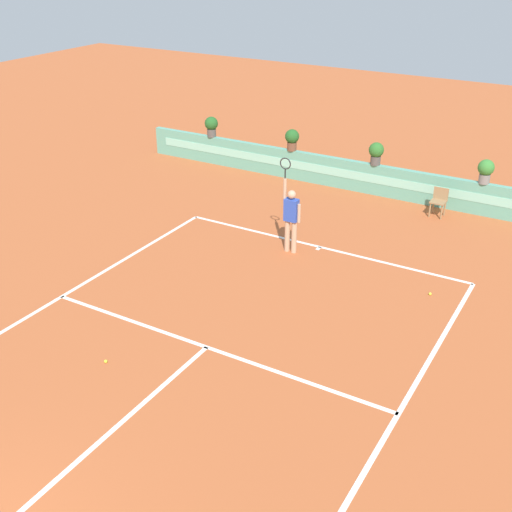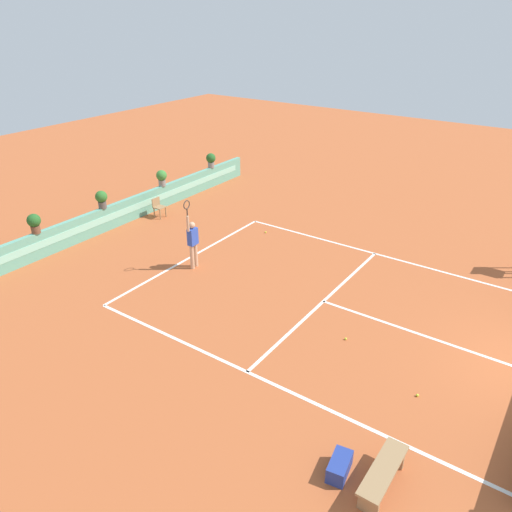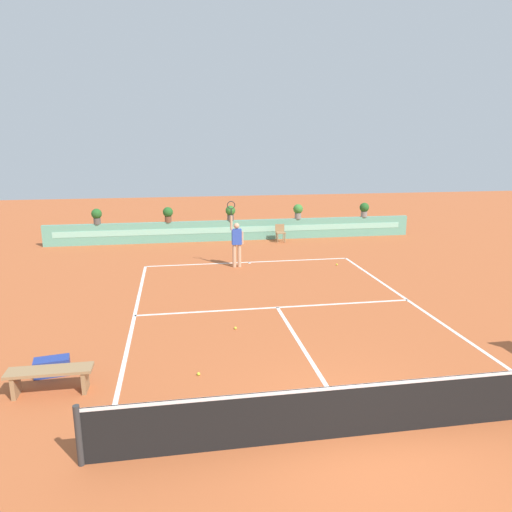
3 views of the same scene
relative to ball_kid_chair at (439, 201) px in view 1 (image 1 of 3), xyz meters
The scene contains 11 objects.
ground_plane 9.90m from the ball_kid_chair, 102.38° to the right, with size 60.00×60.00×0.00m, color #B2562D.
court_lines 9.20m from the ball_kid_chair, 103.34° to the right, with size 8.32×11.94×0.01m.
back_wall_barrier 2.24m from the ball_kid_chair, 160.99° to the left, with size 18.00×0.21×1.00m.
ball_kid_chair is the anchor object (origin of this frame).
tennis_player 5.21m from the ball_kid_chair, 121.53° to the right, with size 0.62×0.23×2.58m.
tennis_ball_near_baseline 11.30m from the ball_kid_chair, 108.35° to the right, with size 0.07×0.07×0.07m, color #CCE033.
tennis_ball_mid_court 5.00m from the ball_kid_chair, 75.66° to the right, with size 0.07×0.07×0.07m, color #CCE033.
potted_plant_right 1.59m from the ball_kid_chair, 34.68° to the left, with size 0.48×0.48×0.72m.
potted_plant_centre 2.63m from the ball_kid_chair, 162.66° to the left, with size 0.48×0.48×0.72m.
potted_plant_left 5.48m from the ball_kid_chair, behind, with size 0.48×0.48×0.72m.
potted_plant_far_left 8.71m from the ball_kid_chair, behind, with size 0.48×0.48×0.72m.
Camera 1 is at (6.47, -2.67, 7.69)m, focal length 45.46 mm.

